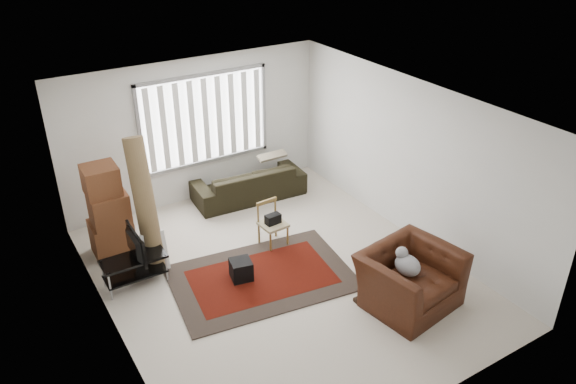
# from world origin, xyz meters

# --- Properties ---
(room) EXTENTS (6.00, 6.02, 2.71)m
(room) POSITION_xyz_m (0.03, 0.51, 1.76)
(room) COLOR beige
(room) RESTS_ON ground
(persian_rug) EXTENTS (2.90, 2.14, 0.02)m
(persian_rug) POSITION_xyz_m (-0.28, 0.07, 0.01)
(persian_rug) COLOR black
(persian_rug) RESTS_ON ground
(tv_stand) EXTENTS (0.94, 0.43, 0.47)m
(tv_stand) POSITION_xyz_m (-1.95, 0.93, 0.34)
(tv_stand) COLOR black
(tv_stand) RESTS_ON ground
(tv) EXTENTS (0.10, 0.77, 0.44)m
(tv) POSITION_xyz_m (-1.95, 0.93, 0.69)
(tv) COLOR black
(tv) RESTS_ON tv_stand
(subwoofer) EXTENTS (0.37, 0.37, 0.31)m
(subwoofer) POSITION_xyz_m (-0.56, 0.21, 0.18)
(subwoofer) COLOR black
(subwoofer) RESTS_ON persian_rug
(moving_boxes) EXTENTS (0.64, 0.59, 1.55)m
(moving_boxes) POSITION_xyz_m (-1.98, 1.96, 0.72)
(moving_boxes) COLOR brown
(moving_boxes) RESTS_ON ground
(white_flatpack) EXTENTS (0.51, 0.24, 0.64)m
(white_flatpack) POSITION_xyz_m (-1.63, 1.14, 0.32)
(white_flatpack) COLOR silver
(white_flatpack) RESTS_ON ground
(rolled_rug) EXTENTS (0.39, 0.88, 2.08)m
(rolled_rug) POSITION_xyz_m (-1.55, 1.37, 1.04)
(rolled_rug) COLOR brown
(rolled_rug) RESTS_ON ground
(sofa) EXTENTS (2.18, 1.07, 0.82)m
(sofa) POSITION_xyz_m (0.79, 2.45, 0.41)
(sofa) COLOR black
(sofa) RESTS_ON ground
(side_chair) EXTENTS (0.43, 0.43, 0.76)m
(side_chair) POSITION_xyz_m (0.35, 0.82, 0.42)
(side_chair) COLOR #9C8D66
(side_chair) RESTS_ON ground
(armchair) EXTENTS (1.44, 1.30, 0.95)m
(armchair) POSITION_xyz_m (1.21, -1.53, 0.48)
(armchair) COLOR #38180B
(armchair) RESTS_ON ground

